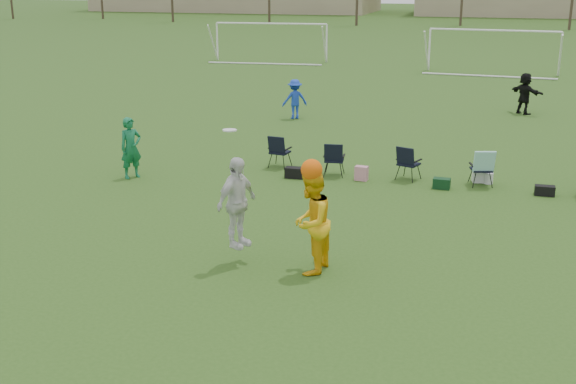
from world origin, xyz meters
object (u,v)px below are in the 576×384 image
(fielder_blue, at_px, (295,99))
(fielder_black, at_px, (525,93))
(goal_left, at_px, (271,31))
(center_contest, at_px, (284,214))
(fielder_green_near, at_px, (131,148))
(goal_mid, at_px, (494,39))

(fielder_blue, bearing_deg, fielder_black, 170.24)
(fielder_black, distance_m, goal_left, 21.50)
(center_contest, bearing_deg, fielder_green_near, 139.53)
(goal_left, bearing_deg, goal_mid, -13.13)
(fielder_black, xyz_separation_m, goal_mid, (-1.48, 12.88, 1.08))
(fielder_black, bearing_deg, fielder_green_near, 93.43)
(fielder_green_near, distance_m, center_contest, 7.85)
(fielder_blue, bearing_deg, fielder_green_near, 45.88)
(fielder_blue, relative_size, goal_left, 0.21)
(fielder_green_near, bearing_deg, goal_mid, 16.84)
(fielder_blue, xyz_separation_m, goal_mid, (7.24, 16.43, 1.15))
(fielder_blue, relative_size, goal_mid, 0.21)
(fielder_green_near, distance_m, goal_mid, 27.65)
(fielder_green_near, distance_m, fielder_blue, 9.80)
(fielder_blue, height_order, goal_left, goal_left)
(goal_left, bearing_deg, fielder_green_near, -85.49)
(fielder_blue, bearing_deg, goal_mid, -145.73)
(center_contest, relative_size, goal_left, 0.37)
(fielder_blue, distance_m, center_contest, 15.18)
(fielder_black, height_order, goal_left, goal_left)
(center_contest, bearing_deg, goal_mid, 83.86)
(fielder_green_near, bearing_deg, goal_left, 46.04)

